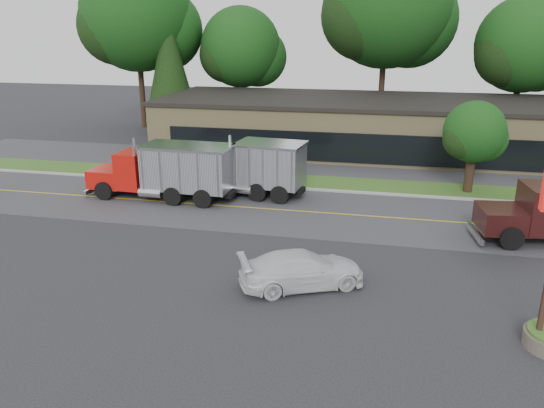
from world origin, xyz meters
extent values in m
plane|color=#38383D|center=(0.00, 0.00, 0.00)|extent=(140.00, 140.00, 0.00)
cube|color=#4D4D52|center=(0.00, 9.00, 0.00)|extent=(60.00, 8.00, 0.02)
cube|color=gold|center=(0.00, 9.00, 0.00)|extent=(60.00, 0.12, 0.01)
cube|color=#9E9E99|center=(0.00, 13.20, 0.00)|extent=(60.00, 0.30, 0.12)
cube|color=#37591E|center=(0.00, 15.00, 0.00)|extent=(60.00, 3.40, 0.03)
cube|color=#4D4D52|center=(0.00, 20.00, 0.00)|extent=(60.00, 7.00, 0.02)
cube|color=tan|center=(2.00, 26.00, 2.00)|extent=(32.00, 12.00, 4.00)
cylinder|color=#382619|center=(-20.00, 32.00, 2.96)|extent=(0.56, 0.56, 5.93)
sphere|color=#114011|center=(-20.00, 32.00, 11.01)|extent=(10.84, 10.84, 10.84)
sphere|color=#114011|center=(-17.97, 33.35, 9.65)|extent=(8.13, 8.13, 8.13)
sphere|color=black|center=(-21.69, 30.98, 9.99)|extent=(7.45, 7.45, 7.45)
cylinder|color=#382619|center=(-10.00, 34.00, 2.16)|extent=(0.56, 0.56, 4.32)
sphere|color=#114011|center=(-10.00, 34.00, 8.03)|extent=(7.91, 7.91, 7.91)
sphere|color=#114011|center=(-8.52, 34.99, 7.04)|extent=(5.93, 5.93, 5.93)
sphere|color=black|center=(-11.24, 33.26, 7.29)|extent=(5.44, 5.44, 5.44)
cylinder|color=#382619|center=(4.00, 34.00, 3.24)|extent=(0.56, 0.56, 6.48)
sphere|color=#114011|center=(4.00, 34.00, 12.04)|extent=(11.85, 11.85, 11.85)
sphere|color=#114011|center=(6.22, 35.48, 10.56)|extent=(8.89, 8.89, 8.89)
sphere|color=black|center=(2.15, 32.89, 10.93)|extent=(8.15, 8.15, 8.15)
cylinder|color=#382619|center=(16.00, 33.00, 2.28)|extent=(0.56, 0.56, 4.56)
sphere|color=#114011|center=(16.00, 33.00, 8.46)|extent=(8.33, 8.33, 8.33)
sphere|color=#114011|center=(17.56, 34.04, 7.42)|extent=(6.25, 6.25, 6.25)
sphere|color=black|center=(14.70, 32.22, 7.68)|extent=(5.73, 5.73, 5.73)
cylinder|color=#382619|center=(-16.00, 30.00, 0.50)|extent=(0.44, 0.44, 1.00)
cone|color=black|center=(-16.00, 30.00, 6.49)|extent=(5.20, 5.20, 10.63)
cylinder|color=#382619|center=(10.00, 15.00, 1.03)|extent=(0.56, 0.56, 2.07)
sphere|color=#114011|center=(10.00, 15.00, 3.84)|extent=(3.78, 3.78, 3.78)
sphere|color=#114011|center=(10.71, 15.47, 3.37)|extent=(2.83, 2.83, 2.83)
sphere|color=black|center=(9.41, 14.65, 3.48)|extent=(2.60, 2.60, 2.60)
cube|color=black|center=(-8.08, 9.66, 0.57)|extent=(8.57, 1.25, 0.28)
cube|color=red|center=(-11.79, 9.76, 1.12)|extent=(2.11, 2.36, 1.10)
cube|color=red|center=(-10.12, 9.71, 1.72)|extent=(1.55, 2.44, 2.20)
cube|color=black|center=(-10.77, 9.73, 2.12)|extent=(0.12, 2.10, 0.90)
cube|color=silver|center=(-6.60, 9.61, 2.02)|extent=(5.18, 2.65, 2.50)
cube|color=silver|center=(-6.60, 9.61, 3.32)|extent=(5.33, 2.80, 0.12)
cylinder|color=black|center=(-11.58, 10.91, 0.57)|extent=(1.11, 0.38, 1.10)
cylinder|color=black|center=(-11.64, 8.61, 0.57)|extent=(1.11, 0.38, 1.10)
cylinder|color=black|center=(-6.19, 10.75, 0.57)|extent=(1.11, 0.38, 1.10)
cylinder|color=black|center=(-6.26, 8.45, 0.57)|extent=(1.11, 0.38, 1.10)
cube|color=black|center=(-3.11, 11.50, 0.57)|extent=(6.56, 1.77, 0.28)
cube|color=navy|center=(-5.91, 11.84, 1.12)|extent=(1.81, 2.47, 1.10)
cube|color=navy|center=(-4.65, 11.69, 1.72)|extent=(1.41, 2.52, 2.20)
cube|color=black|center=(-5.14, 11.75, 2.12)|extent=(0.31, 2.09, 0.90)
cube|color=silver|center=(-1.99, 11.36, 2.02)|extent=(4.15, 2.95, 2.50)
cube|color=silver|center=(-1.99, 11.36, 3.32)|extent=(4.31, 3.11, 0.12)
cylinder|color=black|center=(-5.63, 12.96, 0.57)|extent=(1.13, 0.48, 1.10)
cylinder|color=black|center=(-5.91, 10.68, 0.57)|extent=(1.13, 0.48, 1.10)
cylinder|color=black|center=(-1.57, 12.47, 0.57)|extent=(1.13, 0.48, 1.10)
cylinder|color=black|center=(-1.85, 10.19, 0.57)|extent=(1.13, 0.48, 1.10)
cube|color=black|center=(10.43, 6.84, 1.12)|extent=(2.34, 2.54, 1.10)
cube|color=black|center=(12.12, 7.05, 1.72)|extent=(1.79, 2.57, 2.20)
cube|color=black|center=(11.46, 6.97, 2.12)|extent=(0.32, 2.09, 0.90)
cylinder|color=black|center=(10.48, 8.01, 0.57)|extent=(1.13, 0.48, 1.10)
cylinder|color=black|center=(10.76, 5.73, 0.57)|extent=(1.13, 0.48, 1.10)
imported|color=silver|center=(1.80, 0.03, 0.73)|extent=(5.41, 4.03, 1.46)
camera|label=1|loc=(4.70, -19.01, 9.91)|focal=35.00mm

